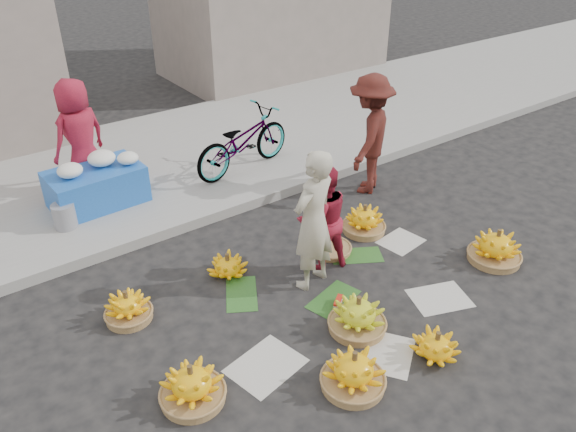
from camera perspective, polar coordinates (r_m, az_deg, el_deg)
ground at (r=6.67m, az=4.18°, el=-7.25°), size 80.00×80.00×0.00m
curb at (r=8.14m, az=-5.70°, el=0.94°), size 40.00×0.25×0.15m
sidewalk at (r=9.83m, az=-12.03°, el=5.78°), size 40.00×4.00×0.12m
newspaper_scatter at (r=6.23m, az=8.95°, el=-10.83°), size 3.20×1.80×0.00m
banana_leaves at (r=6.74m, az=2.44°, el=-6.69°), size 2.00×1.00×0.00m
banana_bunch_0 at (r=5.38m, az=-9.74°, el=-16.60°), size 0.66×0.66×0.42m
banana_bunch_1 at (r=6.04m, az=7.10°, el=-9.99°), size 0.61×0.61×0.43m
banana_bunch_2 at (r=5.45m, az=6.68°, el=-15.45°), size 0.60×0.60×0.42m
banana_bunch_3 at (r=5.92m, az=14.84°, el=-12.65°), size 0.62×0.62×0.30m
banana_bunch_4 at (r=7.46m, az=20.38°, el=-2.99°), size 0.65×0.65×0.45m
banana_bunch_5 at (r=7.66m, az=7.76°, el=-0.43°), size 0.57×0.57×0.41m
banana_bunch_6 at (r=6.38m, az=-15.97°, el=-8.95°), size 0.50×0.50×0.37m
banana_bunch_7 at (r=6.83m, az=-6.15°, el=-5.05°), size 0.52×0.52×0.29m
basket_spare at (r=7.27m, az=4.30°, el=-3.36°), size 0.54×0.54×0.06m
incense_stack at (r=6.39m, az=5.13°, el=-8.72°), size 0.20×0.17×0.08m
vendor_cream at (r=6.26m, az=2.58°, el=-0.50°), size 0.70×0.55×1.70m
vendor_red at (r=6.66m, az=3.56°, el=-0.26°), size 0.74×0.63×1.34m
man_striped at (r=8.44m, az=8.28°, el=8.17°), size 1.34×1.21×1.81m
flower_table at (r=8.41m, az=-18.87°, el=3.09°), size 1.31×0.86×0.74m
grey_bucket at (r=8.02m, az=-21.77°, el=0.00°), size 0.30×0.30×0.34m
flower_vendor at (r=8.66m, az=-20.41°, el=7.57°), size 0.95×0.77×1.69m
bicycle at (r=8.92m, az=-4.64°, el=7.60°), size 0.97×1.94×0.97m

